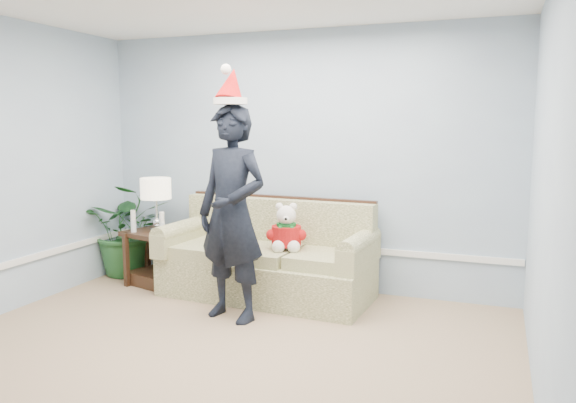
% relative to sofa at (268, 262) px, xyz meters
% --- Properties ---
extents(room_shell, '(4.54, 5.04, 2.74)m').
position_rel_sofa_xyz_m(room_shell, '(0.18, -2.06, 1.00)').
color(room_shell, tan).
rests_on(room_shell, ground).
extents(wainscot_trim, '(4.49, 4.99, 0.06)m').
position_rel_sofa_xyz_m(wainscot_trim, '(-1.00, -0.88, 0.10)').
color(wainscot_trim, white).
rests_on(wainscot_trim, room_shell).
extents(sofa, '(2.15, 1.02, 0.98)m').
position_rel_sofa_xyz_m(sofa, '(0.00, 0.00, 0.00)').
color(sofa, brown).
rests_on(sofa, room_shell).
extents(side_table, '(0.72, 0.65, 0.59)m').
position_rel_sofa_xyz_m(side_table, '(-1.30, -0.06, -0.12)').
color(side_table, '#3C2515').
rests_on(side_table, room_shell).
extents(table_lamp, '(0.33, 0.33, 0.58)m').
position_rel_sofa_xyz_m(table_lamp, '(-1.27, -0.07, 0.68)').
color(table_lamp, silver).
rests_on(table_lamp, side_table).
extents(candle_pair, '(0.42, 0.06, 0.24)m').
position_rel_sofa_xyz_m(candle_pair, '(-1.31, -0.18, 0.35)').
color(candle_pair, silver).
rests_on(candle_pair, side_table).
extents(houseplant, '(1.26, 1.21, 1.07)m').
position_rel_sofa_xyz_m(houseplant, '(-1.81, 0.18, 0.19)').
color(houseplant, '#1E5023').
rests_on(houseplant, room_shell).
extents(man, '(0.78, 0.60, 1.91)m').
position_rel_sofa_xyz_m(man, '(-0.03, -0.75, 0.61)').
color(man, black).
rests_on(man, room_shell).
extents(santa_hat, '(0.33, 0.36, 0.35)m').
position_rel_sofa_xyz_m(santa_hat, '(-0.03, -0.73, 1.70)').
color(santa_hat, white).
rests_on(santa_hat, man).
extents(teddy_bear, '(0.37, 0.37, 0.47)m').
position_rel_sofa_xyz_m(teddy_bear, '(0.24, -0.11, 0.34)').
color(teddy_bear, white).
rests_on(teddy_bear, sofa).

